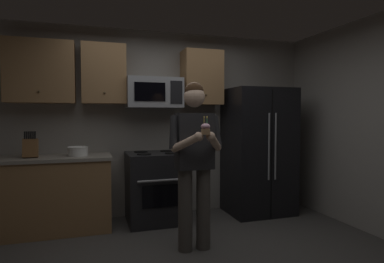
% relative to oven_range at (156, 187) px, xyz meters
% --- Properties ---
extents(wall_back, '(4.40, 0.10, 2.60)m').
position_rel_oven_range_xyz_m(wall_back, '(0.15, 0.39, 0.84)').
color(wall_back, gray).
rests_on(wall_back, ground).
extents(wall_right, '(0.10, 4.40, 2.60)m').
position_rel_oven_range_xyz_m(wall_right, '(2.40, -1.06, 0.84)').
color(wall_right, gray).
rests_on(wall_right, ground).
extents(oven_range, '(0.76, 0.70, 0.93)m').
position_rel_oven_range_xyz_m(oven_range, '(0.00, 0.00, 0.00)').
color(oven_range, black).
rests_on(oven_range, ground).
extents(microwave, '(0.74, 0.41, 0.40)m').
position_rel_oven_range_xyz_m(microwave, '(0.00, 0.12, 1.26)').
color(microwave, '#9EA0A5').
extents(refrigerator, '(0.90, 0.75, 1.80)m').
position_rel_oven_range_xyz_m(refrigerator, '(1.50, -0.04, 0.44)').
color(refrigerator, black).
rests_on(refrigerator, ground).
extents(cabinet_row_upper, '(2.78, 0.36, 0.76)m').
position_rel_oven_range_xyz_m(cabinet_row_upper, '(-0.57, 0.17, 1.49)').
color(cabinet_row_upper, '#9E7247').
extents(counter_left, '(1.44, 0.66, 0.92)m').
position_rel_oven_range_xyz_m(counter_left, '(-1.30, 0.02, 0.00)').
color(counter_left, '#9E7247').
rests_on(counter_left, ground).
extents(knife_block, '(0.16, 0.15, 0.32)m').
position_rel_oven_range_xyz_m(knife_block, '(-1.50, -0.03, 0.58)').
color(knife_block, brown).
rests_on(knife_block, counter_left).
extents(bowl_large_white, '(0.25, 0.25, 0.11)m').
position_rel_oven_range_xyz_m(bowl_large_white, '(-0.98, -0.03, 0.52)').
color(bowl_large_white, white).
rests_on(bowl_large_white, counter_left).
extents(person, '(0.60, 0.48, 1.76)m').
position_rel_oven_range_xyz_m(person, '(0.20, -1.04, 0.53)').
color(person, '#4C4742').
rests_on(person, ground).
extents(cupcake, '(0.09, 0.09, 0.17)m').
position_rel_oven_range_xyz_m(cupcake, '(0.20, -1.36, 0.83)').
color(cupcake, '#A87F56').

